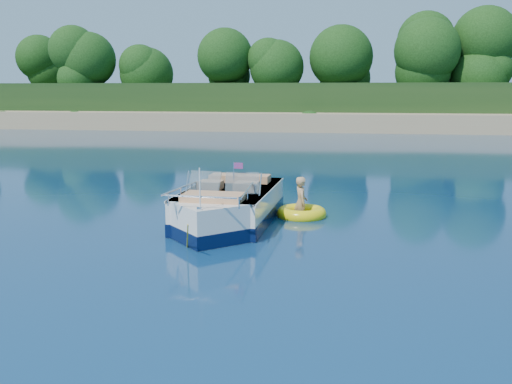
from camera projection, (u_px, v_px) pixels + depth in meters
ground at (212, 247)px, 12.70m from camera, size 160.00×160.00×0.00m
shoreline at (326, 108)px, 74.47m from camera, size 170.00×59.00×6.00m
treeline at (318, 66)px, 51.54m from camera, size 150.00×7.12×8.19m
motorboat at (227, 210)px, 14.77m from camera, size 2.36×6.15×2.04m
tow_tube at (302, 213)px, 15.76m from camera, size 1.56×1.56×0.36m
boy at (300, 216)px, 15.86m from camera, size 0.59×0.88×1.60m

